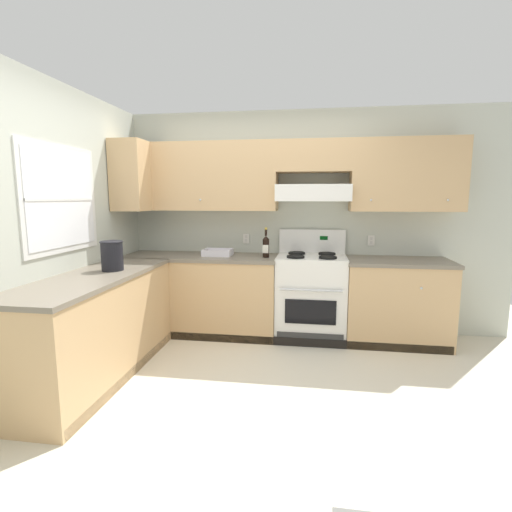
{
  "coord_description": "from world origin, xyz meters",
  "views": [
    {
      "loc": [
        0.61,
        -2.99,
        1.56
      ],
      "look_at": [
        0.06,
        0.7,
        1.0
      ],
      "focal_mm": 27.08,
      "sensor_mm": 36.0,
      "label": 1
    }
  ],
  "objects_px": {
    "bucket": "(112,255)",
    "wine_bottle": "(266,246)",
    "bowl": "(218,253)",
    "stove": "(311,296)"
  },
  "relations": [
    {
      "from": "bucket",
      "to": "wine_bottle",
      "type": "bearing_deg",
      "value": 37.16
    },
    {
      "from": "wine_bottle",
      "to": "bucket",
      "type": "height_order",
      "value": "wine_bottle"
    },
    {
      "from": "bowl",
      "to": "bucket",
      "type": "xyz_separation_m",
      "value": [
        -0.72,
        -1.03,
        0.12
      ]
    },
    {
      "from": "stove",
      "to": "bowl",
      "type": "distance_m",
      "value": 1.16
    },
    {
      "from": "stove",
      "to": "bucket",
      "type": "relative_size",
      "value": 4.47
    },
    {
      "from": "stove",
      "to": "wine_bottle",
      "type": "bearing_deg",
      "value": -174.49
    },
    {
      "from": "wine_bottle",
      "to": "bowl",
      "type": "bearing_deg",
      "value": 174.17
    },
    {
      "from": "stove",
      "to": "wine_bottle",
      "type": "height_order",
      "value": "wine_bottle"
    },
    {
      "from": "stove",
      "to": "bowl",
      "type": "relative_size",
      "value": 3.71
    },
    {
      "from": "wine_bottle",
      "to": "bucket",
      "type": "distance_m",
      "value": 1.61
    }
  ]
}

